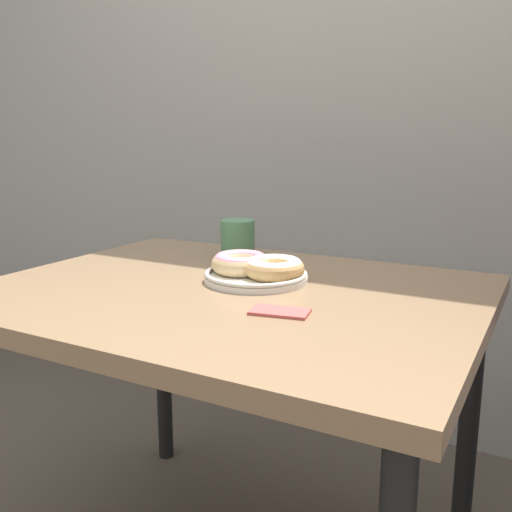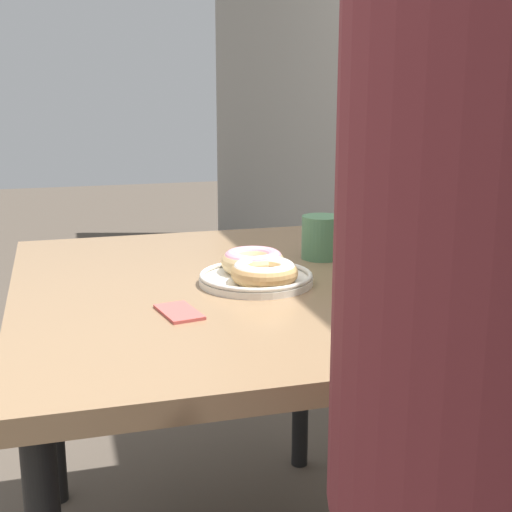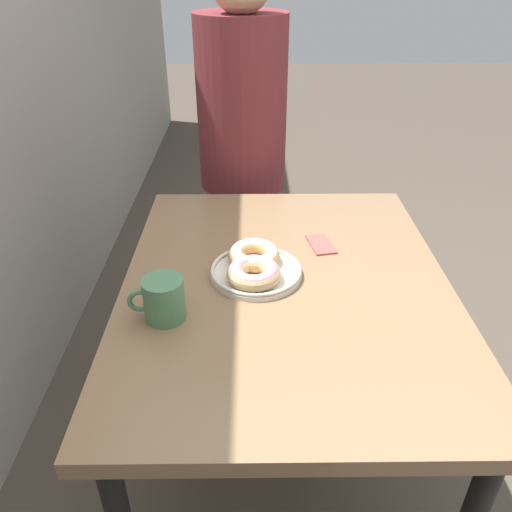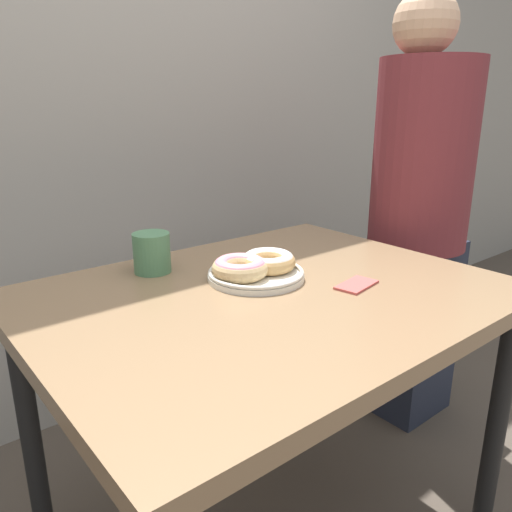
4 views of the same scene
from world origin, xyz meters
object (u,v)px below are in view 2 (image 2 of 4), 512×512
(dining_table, at_px, (218,319))
(donut_plate, at_px, (258,270))
(person_figure, at_px, (488,419))
(napkin, at_px, (179,312))
(coffee_mug, at_px, (322,237))

(dining_table, xyz_separation_m, donut_plate, (0.02, 0.08, 0.11))
(dining_table, distance_m, person_figure, 0.82)
(donut_plate, bearing_deg, person_figure, 3.05)
(dining_table, distance_m, donut_plate, 0.14)
(donut_plate, distance_m, napkin, 0.25)
(dining_table, bearing_deg, coffee_mug, 116.88)
(napkin, bearing_deg, coffee_mug, 129.05)
(donut_plate, xyz_separation_m, napkin, (0.16, -0.19, -0.03))
(donut_plate, height_order, coffee_mug, coffee_mug)
(donut_plate, relative_size, napkin, 2.16)
(coffee_mug, relative_size, person_figure, 0.09)
(person_figure, bearing_deg, coffee_mug, 169.86)
(donut_plate, height_order, napkin, donut_plate)
(person_figure, bearing_deg, donut_plate, -176.95)
(napkin, bearing_deg, person_figure, 20.87)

